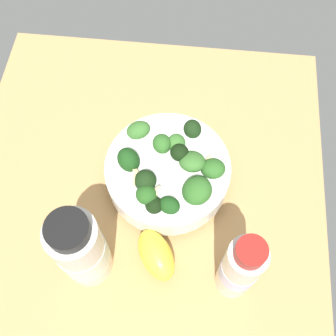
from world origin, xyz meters
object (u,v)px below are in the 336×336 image
Objects in this scene: bottle_tall at (81,250)px; lemon_wedge at (156,255)px; bowl_of_broccoli at (169,170)px; bottle_short at (240,268)px.

lemon_wedge is at bearing -170.21° from bottle_tall.
lemon_wedge is at bearing 87.79° from bowl_of_broccoli.
bottle_short is (-11.27, 2.05, 5.40)cm from lemon_wedge.
bottle_short is at bearing 178.96° from bottle_tall.
bowl_of_broccoli is 2.41× the size of lemon_wedge.
bowl_of_broccoli is at bearing -124.71° from bottle_tall.
bottle_tall is 20.97cm from bottle_short.
bottle_tall is 1.00× the size of bottle_short.
bottle_tall is (10.20, 14.72, 3.59)cm from bowl_of_broccoli.
lemon_wedge is 0.47× the size of bottle_short.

